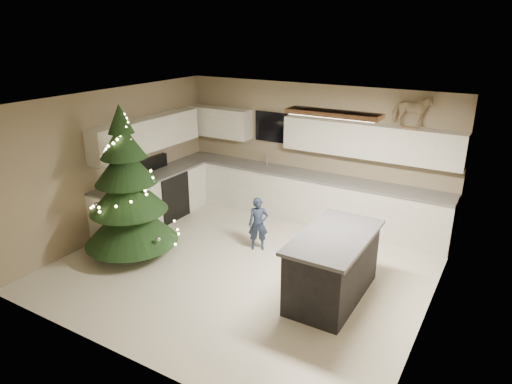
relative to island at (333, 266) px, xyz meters
The scene contains 8 objects.
ground_plane 1.58m from the island, behind, with size 5.50×5.50×0.00m, color beige.
room_shell 1.95m from the island, behind, with size 5.52×5.02×2.61m.
cabinetry 2.99m from the island, 144.14° to the left, with size 5.50×3.20×2.00m.
island is the anchor object (origin of this frame).
bar_stool 0.65m from the island, 135.34° to the left, with size 0.36×0.36×0.70m.
christmas_tree 3.43m from the island, behind, with size 1.57×1.52×2.51m.
toddler 1.78m from the island, 155.81° to the left, with size 0.34×0.22×0.92m, color #181D37.
rocking_horse 3.04m from the island, 82.63° to the left, with size 0.67×0.40×0.55m.
Camera 1 is at (3.41, -5.44, 3.62)m, focal length 32.00 mm.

